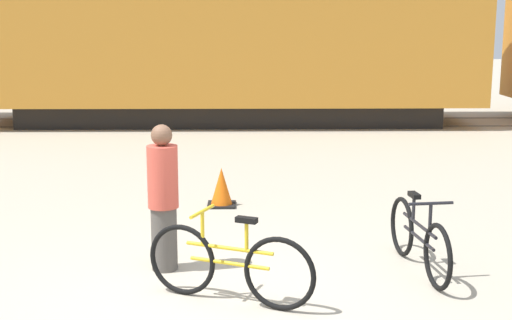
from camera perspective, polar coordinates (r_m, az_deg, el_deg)
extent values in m
plane|color=#B2A893|center=(6.89, -4.14, -11.09)|extent=(80.00, 80.00, 0.00)
cube|color=black|center=(18.17, -2.09, 3.87)|extent=(10.27, 2.34, 0.55)
cube|color=#C67F28|center=(18.02, -2.13, 9.88)|extent=(12.22, 3.11, 3.25)
cube|color=#4C4238|center=(17.49, -2.13, 2.70)|extent=(51.29, 0.07, 0.01)
cube|color=#4C4238|center=(18.91, -2.03, 3.35)|extent=(51.29, 0.07, 0.01)
torus|color=black|center=(6.91, -5.94, -7.94)|extent=(0.66, 0.32, 0.70)
torus|color=black|center=(6.52, 1.89, -9.09)|extent=(0.66, 0.32, 0.70)
cylinder|color=gold|center=(6.64, -2.15, -7.07)|extent=(0.82, 0.38, 0.04)
cylinder|color=gold|center=(6.69, -2.14, -8.26)|extent=(0.75, 0.35, 0.04)
cylinder|color=gold|center=(6.53, -0.76, -6.05)|extent=(0.04, 0.04, 0.29)
cube|color=black|center=(6.49, -0.77, -4.82)|extent=(0.22, 0.15, 0.05)
cylinder|color=gold|center=(6.71, -4.30, -5.46)|extent=(0.04, 0.04, 0.32)
cylinder|color=gold|center=(6.66, -4.32, -4.12)|extent=(0.21, 0.43, 0.03)
torus|color=black|center=(7.24, 14.33, -7.50)|extent=(0.13, 0.67, 0.66)
torus|color=black|center=(8.16, 11.59, -5.23)|extent=(0.13, 0.67, 0.66)
cylinder|color=black|center=(7.64, 12.93, -5.09)|extent=(0.15, 0.91, 0.04)
cylinder|color=black|center=(7.68, 12.88, -6.08)|extent=(0.14, 0.83, 0.04)
cylinder|color=black|center=(7.77, 12.50, -3.75)|extent=(0.04, 0.04, 0.28)
cube|color=black|center=(7.74, 12.55, -2.76)|extent=(0.10, 0.21, 0.05)
cylinder|color=black|center=(7.35, 13.77, -4.55)|extent=(0.04, 0.04, 0.31)
cylinder|color=black|center=(7.31, 13.82, -3.39)|extent=(0.46, 0.09, 0.03)
cylinder|color=#514C47|center=(7.61, -7.35, -6.23)|extent=(0.27, 0.27, 0.68)
cylinder|color=#CC4C3D|center=(7.44, -7.48, -1.33)|extent=(0.32, 0.32, 0.65)
sphere|color=brown|center=(7.35, -7.56, 1.99)|extent=(0.22, 0.22, 0.22)
cube|color=black|center=(10.15, -2.76, -3.59)|extent=(0.40, 0.40, 0.03)
cone|color=orange|center=(10.09, -2.78, -2.16)|extent=(0.32, 0.32, 0.55)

